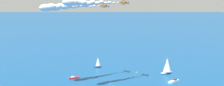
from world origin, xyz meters
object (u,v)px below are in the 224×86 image
at_px(wingwalker_lead, 104,3).
at_px(sailboat_near_centre, 98,62).
at_px(motorboat_far_port, 173,81).
at_px(sailboat_inshore, 167,66).
at_px(biplane_lead, 105,5).
at_px(marker_buoy, 137,73).
at_px(biplane_wingman, 124,2).
at_px(motorboat_trailing, 75,78).

bearing_deg(wingwalker_lead, sailboat_near_centre, 123.58).
xyz_separation_m(motorboat_far_port, wingwalker_lead, (-47.91, -12.60, 55.46)).
height_order(sailboat_inshore, biplane_lead, biplane_lead).
bearing_deg(wingwalker_lead, marker_buoy, 54.49).
bearing_deg(biplane_wingman, sailboat_near_centre, 136.44).
height_order(sailboat_near_centre, motorboat_trailing, sailboat_near_centre).
bearing_deg(marker_buoy, wingwalker_lead, -125.51).
xyz_separation_m(sailboat_inshore, biplane_wingman, (-23.08, -37.80, 50.30)).
relative_size(motorboat_far_port, marker_buoy, 4.71).
bearing_deg(marker_buoy, motorboat_trailing, -141.58).
distance_m(motorboat_far_port, sailboat_inshore, 22.06).
xyz_separation_m(sailboat_near_centre, motorboat_trailing, (-2.69, -34.96, -3.72)).
bearing_deg(marker_buoy, sailboat_inshore, 19.81).
height_order(sailboat_inshore, motorboat_trailing, sailboat_inshore).
bearing_deg(wingwalker_lead, sailboat_inshore, 39.08).
height_order(sailboat_near_centre, motorboat_far_port, sailboat_near_centre).
distance_m(marker_buoy, biplane_wingman, 63.65).
bearing_deg(sailboat_near_centre, biplane_lead, -56.08).
xyz_separation_m(sailboat_near_centre, marker_buoy, (36.13, -4.17, -3.94)).
height_order(sailboat_near_centre, wingwalker_lead, wingwalker_lead).
height_order(sailboat_inshore, biplane_wingman, biplane_wingman).
bearing_deg(wingwalker_lead, motorboat_far_port, 14.74).
bearing_deg(sailboat_inshore, motorboat_trailing, -147.62).
bearing_deg(sailboat_near_centre, motorboat_far_port, -13.31).
xyz_separation_m(marker_buoy, wingwalker_lead, (-17.28, -24.22, 55.84)).
height_order(marker_buoy, biplane_wingman, biplane_wingman).
bearing_deg(sailboat_inshore, sailboat_near_centre, -176.15).
relative_size(marker_buoy, biplane_lead, 0.30).
bearing_deg(motorboat_trailing, biplane_lead, 15.65).
distance_m(sailboat_near_centre, biplane_lead, 60.72).
relative_size(sailboat_inshore, motorboat_trailing, 1.95).
bearing_deg(motorboat_far_port, motorboat_trailing, -164.57).
distance_m(sailboat_inshore, biplane_lead, 70.01).
distance_m(motorboat_trailing, marker_buoy, 49.55).
bearing_deg(wingwalker_lead, biplane_lead, -37.86).
bearing_deg(motorboat_trailing, motorboat_far_port, 15.43).
height_order(motorboat_far_port, sailboat_inshore, sailboat_inshore).
distance_m(sailboat_near_centre, biplane_wingman, 71.80).
relative_size(motorboat_far_port, wingwalker_lead, 6.54).
bearing_deg(sailboat_inshore, biplane_lead, -140.22).
xyz_separation_m(wingwalker_lead, biplane_wingman, (16.75, -5.46, 0.47)).
bearing_deg(biplane_wingman, marker_buoy, 88.97).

